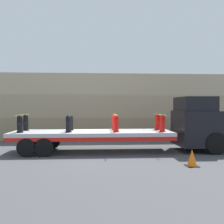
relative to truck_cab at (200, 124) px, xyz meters
name	(u,v)px	position (x,y,z in m)	size (l,w,h in m)	color
ground_plane	(93,152)	(-6.12, 0.00, -1.55)	(120.00, 120.00, 0.00)	#474749
rock_cliff	(94,107)	(-6.12, 6.39, 0.97)	(60.00, 3.30, 5.04)	gray
truck_cab	(200,124)	(0.00, 0.00, 0.00)	(2.55, 2.60, 3.07)	black
flatbed_trailer	(83,135)	(-6.65, 0.00, -0.61)	(8.78, 2.58, 1.16)	#B2B2B7
fire_hydrant_black_near_0	(20,124)	(-9.91, -0.55, 0.05)	(0.36, 0.61, 0.92)	black
fire_hydrant_black_far_0	(26,123)	(-9.91, 0.55, 0.05)	(0.36, 0.61, 0.92)	black
fire_hydrant_black_near_1	(68,124)	(-7.38, -0.55, 0.05)	(0.36, 0.61, 0.92)	black
fire_hydrant_black_far_1	(71,123)	(-7.38, 0.55, 0.05)	(0.36, 0.61, 0.92)	black
fire_hydrant_red_near_2	(116,124)	(-4.86, -0.55, 0.05)	(0.36, 0.61, 0.92)	red
fire_hydrant_red_far_2	(114,122)	(-4.86, 0.55, 0.05)	(0.36, 0.61, 0.92)	red
fire_hydrant_red_near_3	(162,123)	(-2.33, -0.55, 0.05)	(0.36, 0.61, 0.92)	red
fire_hydrant_red_far_3	(157,122)	(-2.33, 0.55, 0.05)	(0.36, 0.61, 0.92)	red
cargo_strap_rear	(23,115)	(-9.91, 0.00, 0.53)	(0.05, 2.68, 0.01)	yellow
cargo_strap_middle	(115,114)	(-4.86, 0.00, 0.53)	(0.05, 2.68, 0.01)	yellow
cargo_strap_front	(160,114)	(-2.33, 0.00, 0.53)	(0.05, 2.68, 0.01)	yellow
traffic_cone	(192,158)	(-1.87, -3.59, -1.20)	(0.52, 0.52, 0.72)	black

